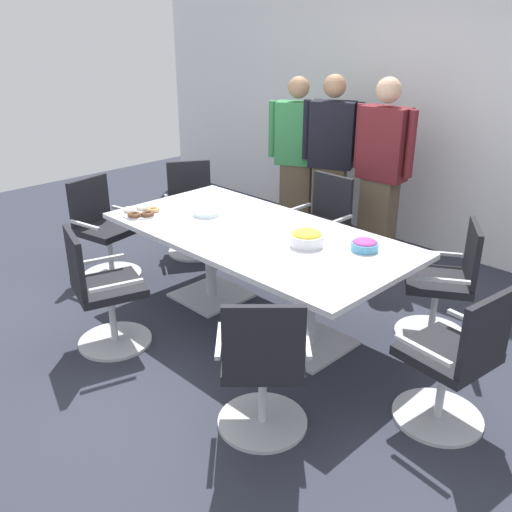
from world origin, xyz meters
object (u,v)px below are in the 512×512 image
Objects in this scene: snack_bowl_chips_yellow at (307,238)px; plate_stack at (206,213)px; person_standing_2 at (382,171)px; snack_bowl_candy_mix at (365,245)px; office_chair_5 at (454,366)px; donut_platter at (141,212)px; office_chair_3 at (103,296)px; person_standing_0 at (297,157)px; conference_table at (256,247)px; office_chair_1 at (192,213)px; office_chair_4 at (263,372)px; office_chair_0 at (320,231)px; office_chair_6 at (444,288)px; person_standing_1 at (331,159)px; office_chair_2 at (104,234)px.

snack_bowl_chips_yellow is 1.01m from plate_stack.
person_standing_2 is 1.58m from snack_bowl_candy_mix.
donut_platter is at bearing 104.08° from office_chair_5.
office_chair_3 is 2.77m from person_standing_0.
office_chair_3 is 1.52m from snack_bowl_chips_yellow.
snack_bowl_candy_mix is 1.38m from plate_stack.
snack_bowl_candy_mix is at bearing 19.58° from conference_table.
office_chair_1 reaches higher than snack_bowl_candy_mix.
office_chair_4 is at bearing 96.63° from person_standing_0.
person_standing_2 reaches higher than person_standing_0.
person_standing_0 is 0.96× the size of person_standing_2.
office_chair_5 is (1.94, -1.18, 0.00)m from office_chair_0.
office_chair_1 is 2.31m from snack_bowl_candy_mix.
office_chair_1 is 1.00× the size of office_chair_6.
office_chair_1 is 3.80× the size of snack_bowl_chips_yellow.
conference_table is 12.53× the size of snack_bowl_candy_mix.
person_standing_0 is 0.40m from person_standing_1.
person_standing_0 is (-2.20, 0.83, 0.48)m from office_chair_6.
snack_bowl_candy_mix is 1.87m from donut_platter.
office_chair_6 reaches higher than donut_platter.
snack_bowl_chips_yellow is 1.25× the size of snack_bowl_candy_mix.
conference_table is 10.89× the size of plate_stack.
office_chair_2 is at bearing -159.92° from plate_stack.
office_chair_6 is 2.40m from person_standing_0.
office_chair_1 is at bearing 148.00° from plate_stack.
person_standing_0 is (0.45, 1.07, 0.48)m from office_chair_1.
office_chair_1 is at bearing 28.39° from person_standing_1.
conference_table is 1.19m from office_chair_3.
donut_platter is (-1.93, 0.52, 0.36)m from office_chair_4.
conference_table is 10.03× the size of snack_bowl_chips_yellow.
snack_bowl_chips_yellow is at bearing 106.31° from office_chair_1.
office_chair_4 is 0.53× the size of person_standing_0.
person_standing_2 is at bearing 105.53° from snack_bowl_chips_yellow.
office_chair_5 is at bearing -22.05° from snack_bowl_candy_mix.
person_standing_0 is (-2.73, 1.71, 0.48)m from office_chair_5.
office_chair_4 is 3.80× the size of snack_bowl_chips_yellow.
plate_stack is (-0.06, 1.04, 0.36)m from office_chair_3.
person_standing_1 is at bearing 109.93° from office_chair_3.
office_chair_5 is (0.73, 0.82, 0.00)m from office_chair_4.
office_chair_4 is 2.78m from person_standing_2.
office_chair_6 is at bearing 38.65° from office_chair_5.
plate_stack is (-1.73, -0.82, 0.36)m from office_chair_6.
person_standing_0 is 2.15m from snack_bowl_chips_yellow.
office_chair_2 is at bearing 123.21° from office_chair_4.
conference_table is 1.34m from office_chair_4.
office_chair_1 and office_chair_6 have the same top height.
office_chair_6 reaches higher than snack_bowl_candy_mix.
person_standing_2 reaches higher than snack_bowl_candy_mix.
office_chair_2 is at bearing 48.56° from office_chair_0.
office_chair_0 is at bearing 144.34° from office_chair_1.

